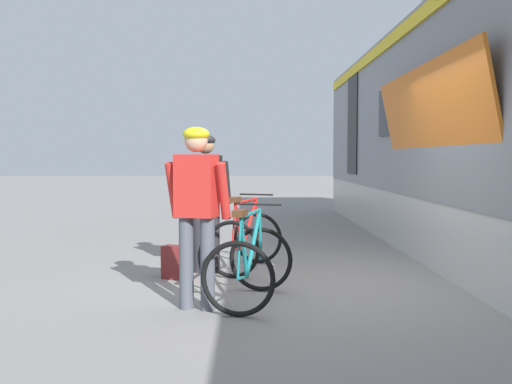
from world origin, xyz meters
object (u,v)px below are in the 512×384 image
Objects in this scene: bicycle_near_teal at (250,264)px; bicycle_far_red at (245,240)px; backpack_on_platform at (175,262)px; cyclist_far_in_dark at (206,190)px; water_bottle_near_the_bikes at (271,273)px; cyclist_near_in_red at (197,201)px.

bicycle_near_teal and bicycle_far_red have the same top height.
bicycle_far_red is at bearing 50.77° from backpack_on_platform.
water_bottle_near_the_bikes is at bearing -37.38° from cyclist_far_in_dark.
cyclist_far_in_dark is at bearing 142.62° from water_bottle_near_the_bikes.
cyclist_far_in_dark is 4.40× the size of backpack_on_platform.
bicycle_far_red is (-0.05, 1.65, 0.00)m from bicycle_near_teal.
bicycle_near_teal is at bearing -30.55° from backpack_on_platform.
cyclist_near_in_red is 4.40× the size of backpack_on_platform.
cyclist_near_in_red is at bearing -157.02° from bicycle_near_teal.
bicycle_near_teal is at bearing -105.45° from water_bottle_near_the_bikes.
cyclist_near_in_red reaches higher than water_bottle_near_the_bikes.
bicycle_far_red is at bearing 76.21° from cyclist_near_in_red.
bicycle_far_red is at bearing 91.91° from bicycle_near_teal.
bicycle_far_red is (0.46, 1.87, -0.65)m from cyclist_near_in_red.
cyclist_near_in_red reaches higher than bicycle_near_teal.
water_bottle_near_the_bikes is (0.25, 0.92, -0.29)m from bicycle_near_teal.
cyclist_near_in_red is 1.67m from backpack_on_platform.
bicycle_far_red reaches higher than water_bottle_near_the_bikes.
cyclist_far_in_dark is (-0.05, 1.76, 0.00)m from cyclist_near_in_red.
cyclist_near_in_red is at bearing -88.51° from cyclist_far_in_dark.
bicycle_far_red reaches higher than backpack_on_platform.
cyclist_near_in_red is 2.03m from bicycle_far_red.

